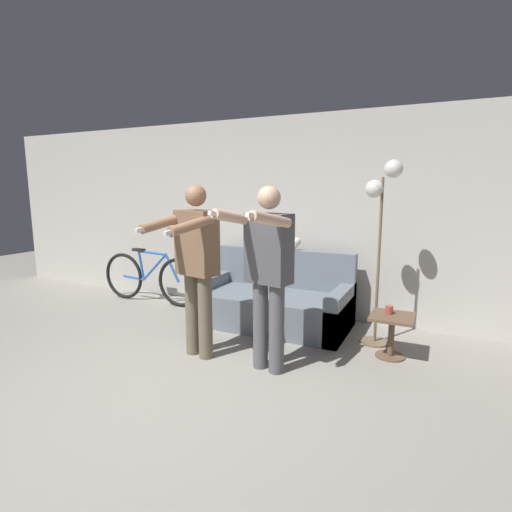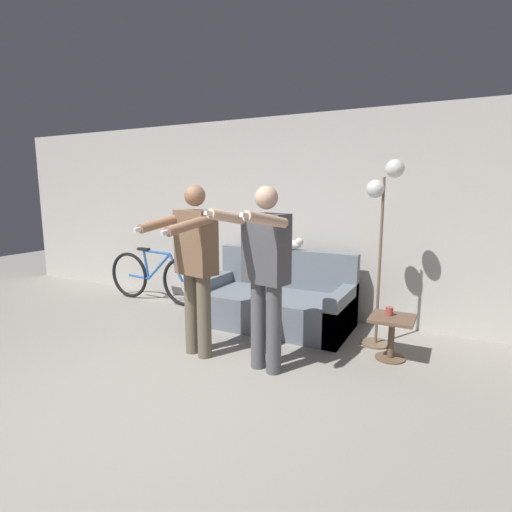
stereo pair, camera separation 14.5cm
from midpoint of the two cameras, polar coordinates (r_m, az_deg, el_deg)
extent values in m
plane|color=gray|center=(3.33, -17.56, -21.01)|extent=(16.00, 16.00, 0.00)
cube|color=beige|center=(5.40, 4.56, 5.64)|extent=(10.00, 0.05, 2.60)
cube|color=slate|center=(4.96, 3.32, -7.63)|extent=(1.86, 0.94, 0.40)
cube|color=slate|center=(5.21, 5.16, -1.73)|extent=(1.86, 0.14, 0.49)
cube|color=slate|center=(5.33, -5.12, -5.65)|extent=(0.16, 0.94, 0.54)
cube|color=slate|center=(4.68, 13.01, -8.05)|extent=(0.16, 0.94, 0.54)
cylinder|color=#6B604C|center=(4.14, -8.18, -8.07)|extent=(0.14, 0.14, 0.84)
cylinder|color=#6B604C|center=(4.02, -6.40, -8.60)|extent=(0.14, 0.14, 0.84)
cube|color=brown|center=(3.92, -7.53, 1.93)|extent=(0.44, 0.30, 0.63)
sphere|color=#9E7051|center=(3.88, -7.68, 8.55)|extent=(0.21, 0.21, 0.21)
cylinder|color=#9E7051|center=(3.88, -12.22, 4.67)|extent=(0.19, 0.52, 0.17)
cube|color=white|center=(3.74, -15.15, 3.75)|extent=(0.06, 0.13, 0.05)
cylinder|color=#9E7051|center=(3.59, -8.35, 4.40)|extent=(0.19, 0.52, 0.17)
cube|color=white|center=(3.43, -11.38, 3.40)|extent=(0.06, 0.13, 0.05)
cylinder|color=#56565B|center=(3.77, 1.43, -9.80)|extent=(0.14, 0.14, 0.83)
cylinder|color=#56565B|center=(3.67, 3.70, -10.38)|extent=(0.14, 0.14, 0.83)
cube|color=#4C4C51|center=(3.54, 2.64, 1.06)|extent=(0.44, 0.30, 0.62)
sphere|color=#D8AD8C|center=(3.51, 2.69, 8.34)|extent=(0.21, 0.21, 0.21)
cylinder|color=#D8AD8C|center=(3.44, -2.35, 5.52)|extent=(0.19, 0.52, 0.18)
cube|color=white|center=(3.26, -5.24, 6.04)|extent=(0.06, 0.13, 0.06)
cylinder|color=#D8AD8C|center=(3.20, 2.80, 5.21)|extent=(0.19, 0.52, 0.18)
cube|color=white|center=(3.01, 0.01, 5.78)|extent=(0.06, 0.13, 0.06)
ellipsoid|color=silver|center=(5.14, 5.56, 1.62)|extent=(0.33, 0.15, 0.13)
sphere|color=silver|center=(5.09, 7.03, 2.03)|extent=(0.10, 0.10, 0.10)
ellipsoid|color=silver|center=(5.23, 3.88, 1.35)|extent=(0.18, 0.04, 0.04)
cone|color=silver|center=(5.07, 6.77, 2.46)|extent=(0.03, 0.03, 0.03)
cone|color=silver|center=(5.11, 6.92, 2.50)|extent=(0.03, 0.03, 0.03)
cylinder|color=#756047|center=(4.64, 17.57, -11.82)|extent=(0.31, 0.31, 0.02)
cylinder|color=#756047|center=(4.40, 18.15, -1.03)|extent=(0.03, 0.03, 1.79)
sphere|color=white|center=(4.32, 20.17, 11.65)|extent=(0.19, 0.19, 0.19)
sphere|color=white|center=(4.35, 17.64, 9.13)|extent=(0.19, 0.19, 0.19)
cylinder|color=brown|center=(4.33, 19.54, -13.56)|extent=(0.29, 0.29, 0.02)
cylinder|color=brown|center=(4.26, 19.69, -11.16)|extent=(0.06, 0.06, 0.40)
cube|color=brown|center=(4.19, 19.86, -8.38)|extent=(0.42, 0.42, 0.03)
cylinder|color=#B7473D|center=(4.21, 19.46, -7.44)|extent=(0.07, 0.07, 0.08)
torus|color=black|center=(5.80, -9.75, -3.68)|extent=(0.71, 0.05, 0.71)
torus|color=black|center=(6.45, -17.04, -2.61)|extent=(0.71, 0.05, 0.71)
cylinder|color=blue|center=(6.02, -13.02, -1.49)|extent=(0.45, 0.04, 0.43)
cylinder|color=blue|center=(6.18, -14.78, -1.20)|extent=(0.11, 0.04, 0.43)
cylinder|color=blue|center=(6.00, -13.36, 0.52)|extent=(0.49, 0.04, 0.05)
cylinder|color=blue|center=(6.32, -15.77, -2.88)|extent=(0.39, 0.04, 0.05)
cylinder|color=blue|center=(5.82, -10.64, -1.70)|extent=(0.24, 0.04, 0.41)
cube|color=black|center=(6.16, -15.11, 0.94)|extent=(0.20, 0.07, 0.04)
camera|label=1|loc=(0.07, -89.03, 0.16)|focal=28.00mm
camera|label=2|loc=(0.07, 90.97, -0.16)|focal=28.00mm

